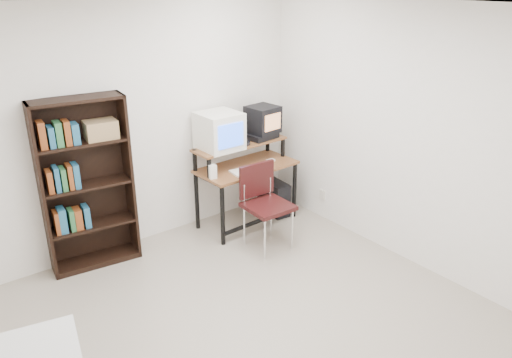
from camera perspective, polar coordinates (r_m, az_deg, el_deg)
floor at (r=4.45m, az=-0.71°, el=-16.69°), size 4.00×4.00×0.01m
ceiling at (r=3.47m, az=-0.92°, el=19.08°), size 4.00×4.00×0.01m
back_wall at (r=5.41m, az=-13.73°, el=5.60°), size 4.00×0.01×2.60m
front_wall at (r=2.67m, az=26.96°, el=-14.49°), size 4.00×0.01×2.60m
right_wall at (r=5.15m, az=17.31°, el=4.38°), size 0.01×4.00×2.60m
computer_desk at (r=5.85m, az=-1.20°, el=1.14°), size 1.19×0.63×0.98m
crt_monitor at (r=5.62m, az=-4.21°, el=5.49°), size 0.44×0.46×0.42m
vcr at (r=5.99m, az=0.62°, el=4.93°), size 0.39×0.30×0.08m
crt_tv at (r=5.96m, az=0.78°, el=6.83°), size 0.37×0.37×0.32m
cd_spindle at (r=5.76m, az=-1.25°, el=4.07°), size 0.14×0.14×0.05m
keyboard at (r=5.66m, az=-0.57°, el=0.97°), size 0.49×0.26×0.03m
mousepad at (r=5.94m, az=1.60°, el=1.87°), size 0.23×0.20×0.01m
mouse at (r=5.95m, az=1.67°, el=2.10°), size 0.10×0.06×0.03m
desk_speaker at (r=5.45m, az=-5.01°, el=0.78°), size 0.09×0.09×0.17m
pc_tower at (r=6.28m, az=2.06°, el=-2.06°), size 0.24×0.46×0.42m
school_chair at (r=5.38m, az=0.90°, el=-2.11°), size 0.47×0.47×0.92m
bookshelf at (r=5.20m, az=-18.89°, el=-0.34°), size 0.90×0.39×1.75m
wall_outlet at (r=6.17m, az=7.58°, el=-1.77°), size 0.02×0.08×0.12m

